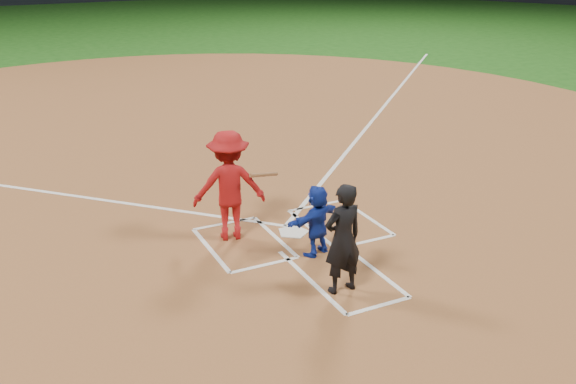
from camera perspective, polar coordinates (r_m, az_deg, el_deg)
name	(u,v)px	position (r m, az deg, el deg)	size (l,w,h in m)	color
ground	(293,233)	(11.70, 0.45, -3.67)	(120.00, 120.00, 0.00)	#184B12
home_plate_dirt	(190,144)	(16.91, -8.72, 4.23)	(28.00, 28.00, 0.01)	brown
home_plate	(293,232)	(11.69, 0.45, -3.58)	(0.60, 0.60, 0.02)	silver
catcher	(317,220)	(10.70, 2.59, -2.52)	(1.14, 0.36, 1.23)	#142EA7
umpire	(343,239)	(9.50, 4.90, -4.17)	(0.63, 0.41, 1.73)	black
chalk_markings	(199,151)	(16.26, -7.94, 3.59)	(28.35, 17.32, 0.01)	white
batter_at_plate	(229,186)	(11.19, -5.26, 0.58)	(1.68, 1.02, 1.97)	#A21213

